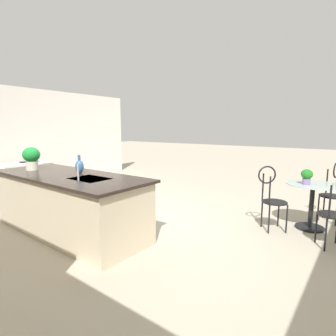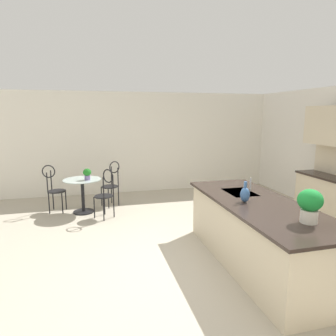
{
  "view_description": "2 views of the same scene",
  "coord_description": "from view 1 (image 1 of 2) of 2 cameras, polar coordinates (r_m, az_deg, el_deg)",
  "views": [
    {
      "loc": [
        -3.34,
        3.11,
        1.63
      ],
      "look_at": [
        -0.85,
        -0.18,
        1.0
      ],
      "focal_mm": 28.47,
      "sensor_mm": 36.0,
      "label": 1
    },
    {
      "loc": [
        3.85,
        -1.35,
        2.12
      ],
      "look_at": [
        -1.17,
        -0.07,
        1.18
      ],
      "focal_mm": 31.97,
      "sensor_mm": 36.0,
      "label": 2
    }
  ],
  "objects": [
    {
      "name": "ground_plane",
      "position": [
        4.84,
        -9.51,
        -11.1
      ],
      "size": [
        40.0,
        40.0,
        0.0
      ],
      "primitive_type": "plane",
      "color": "#B2A893"
    },
    {
      "name": "wall_right",
      "position": [
        8.22,
        -30.75,
        5.51
      ],
      "size": [
        0.12,
        7.8,
        2.7
      ],
      "primitive_type": "cube",
      "color": "silver",
      "rests_on": "ground"
    },
    {
      "name": "kitchen_island",
      "position": [
        4.44,
        -20.43,
        -7.11
      ],
      "size": [
        2.8,
        1.06,
        0.92
      ],
      "color": "beige",
      "rests_on": "ground"
    },
    {
      "name": "bistro_table",
      "position": [
        4.89,
        28.4,
        -6.38
      ],
      "size": [
        0.8,
        0.8,
        0.74
      ],
      "color": "black",
      "rests_on": "ground"
    },
    {
      "name": "chair_near_window",
      "position": [
        5.43,
        31.81,
        -3.87
      ],
      "size": [
        0.44,
        0.51,
        1.04
      ],
      "color": "black",
      "rests_on": "ground"
    },
    {
      "name": "chair_by_island",
      "position": [
        4.2,
        32.32,
        -7.26
      ],
      "size": [
        0.52,
        0.52,
        1.04
      ],
      "color": "black",
      "rests_on": "ground"
    },
    {
      "name": "chair_toward_desk",
      "position": [
        4.52,
        21.3,
        -5.45
      ],
      "size": [
        0.54,
        0.54,
        1.04
      ],
      "color": "black",
      "rests_on": "ground"
    },
    {
      "name": "sink_faucet",
      "position": [
        3.77,
        -18.69,
        -0.92
      ],
      "size": [
        0.02,
        0.02,
        0.22
      ],
      "primitive_type": "cylinder",
      "color": "#B2B5BA",
      "rests_on": "kitchen_island"
    },
    {
      "name": "writing_desk",
      "position": [
        7.76,
        -28.06,
        -0.67
      ],
      "size": [
        0.6,
        1.2,
        0.74
      ],
      "color": "white",
      "rests_on": "ground"
    },
    {
      "name": "keyboard",
      "position": [
        7.79,
        -27.58,
        1.23
      ],
      "size": [
        0.16,
        0.44,
        0.03
      ],
      "color": "black",
      "rests_on": "writing_desk"
    },
    {
      "name": "potted_plant_on_table",
      "position": [
        4.71,
        27.58,
        -1.49
      ],
      "size": [
        0.17,
        0.17,
        0.24
      ],
      "color": "#7A669E",
      "rests_on": "bistro_table"
    },
    {
      "name": "potted_plant_counter_far",
      "position": [
        5.0,
        -27.2,
        2.09
      ],
      "size": [
        0.27,
        0.27,
        0.38
      ],
      "color": "beige",
      "rests_on": "kitchen_island"
    },
    {
      "name": "vase_on_counter",
      "position": [
        4.38,
        -18.42,
        0.38
      ],
      "size": [
        0.13,
        0.13,
        0.29
      ],
      "color": "#386099",
      "rests_on": "kitchen_island"
    }
  ]
}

